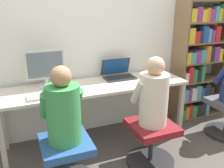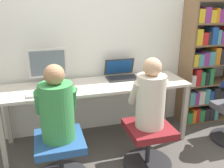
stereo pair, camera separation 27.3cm
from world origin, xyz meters
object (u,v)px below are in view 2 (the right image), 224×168
(keyboard, at_px, (48,93))
(office_chair_right, at_px, (148,143))
(laptop, at_px, (121,74))
(office_chair_left, at_px, (61,156))
(person_at_laptop, at_px, (150,97))
(desktop_monitor, at_px, (48,67))
(person_at_monitor, at_px, (57,107))
(bookshelf, at_px, (208,65))

(keyboard, distance_m, office_chair_right, 1.15)
(laptop, xyz_separation_m, office_chair_left, (-0.84, -0.75, -0.52))
(office_chair_right, relative_size, person_at_laptop, 0.73)
(desktop_monitor, xyz_separation_m, office_chair_right, (0.91, -0.77, -0.67))
(person_at_monitor, xyz_separation_m, person_at_laptop, (0.88, -0.01, 0.00))
(desktop_monitor, xyz_separation_m, laptop, (0.87, -0.00, -0.16))
(desktop_monitor, xyz_separation_m, keyboard, (-0.03, -0.32, -0.19))
(keyboard, height_order, person_at_monitor, person_at_monitor)
(laptop, height_order, office_chair_right, laptop)
(office_chair_right, bearing_deg, bookshelf, 32.54)
(person_at_laptop, distance_m, bookshelf, 1.39)
(person_at_monitor, relative_size, bookshelf, 0.42)
(office_chair_left, bearing_deg, desktop_monitor, 92.09)
(person_at_laptop, bearing_deg, office_chair_left, 179.55)
(person_at_laptop, bearing_deg, laptop, 93.37)
(desktop_monitor, distance_m, laptop, 0.88)
(laptop, relative_size, office_chair_left, 0.74)
(laptop, distance_m, person_at_laptop, 0.76)
(bookshelf, bearing_deg, keyboard, -171.83)
(office_chair_right, distance_m, bookshelf, 1.50)
(desktop_monitor, xyz_separation_m, person_at_monitor, (0.03, -0.75, -0.17))
(keyboard, bearing_deg, bookshelf, 8.17)
(person_at_monitor, distance_m, bookshelf, 2.18)
(person_at_monitor, height_order, bookshelf, bookshelf)
(person_at_laptop, bearing_deg, desktop_monitor, 140.10)
(keyboard, height_order, bookshelf, bookshelf)
(keyboard, bearing_deg, desktop_monitor, 84.45)
(desktop_monitor, bearing_deg, person_at_monitor, -87.90)
(keyboard, height_order, office_chair_right, keyboard)
(keyboard, bearing_deg, person_at_laptop, -24.94)
(desktop_monitor, bearing_deg, office_chair_left, -87.91)
(desktop_monitor, height_order, person_at_laptop, person_at_laptop)
(desktop_monitor, height_order, person_at_monitor, person_at_monitor)
(keyboard, distance_m, bookshelf, 2.14)
(bookshelf, bearing_deg, office_chair_right, -147.46)
(bookshelf, bearing_deg, person_at_monitor, -160.45)
(laptop, bearing_deg, keyboard, -160.38)
(person_at_monitor, height_order, person_at_laptop, person_at_laptop)
(office_chair_left, relative_size, bookshelf, 0.31)
(person_at_monitor, relative_size, person_at_laptop, 1.00)
(keyboard, xyz_separation_m, person_at_laptop, (0.94, -0.44, 0.02))
(bookshelf, bearing_deg, person_at_laptop, -147.65)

